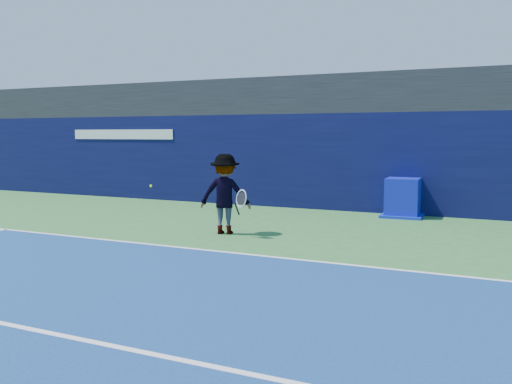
{
  "coord_description": "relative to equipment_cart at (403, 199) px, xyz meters",
  "views": [
    {
      "loc": [
        6.68,
        -6.82,
        2.36
      ],
      "look_at": [
        0.83,
        5.2,
        1.0
      ],
      "focal_mm": 40.0,
      "sensor_mm": 36.0,
      "label": 1
    }
  ],
  "objects": [
    {
      "name": "ground",
      "position": [
        -3.38,
        -9.57,
        -0.51
      ],
      "size": [
        80.0,
        80.0,
        0.0
      ],
      "primitive_type": "plane",
      "color": "#327032",
      "rests_on": "ground"
    },
    {
      "name": "baseline",
      "position": [
        -3.38,
        -6.57,
        -0.5
      ],
      "size": [
        24.0,
        0.1,
        0.01
      ],
      "primitive_type": "cube",
      "color": "white",
      "rests_on": "ground"
    },
    {
      "name": "stadium_band",
      "position": [
        -3.38,
        1.93,
        3.09
      ],
      "size": [
        36.0,
        3.0,
        1.2
      ],
      "primitive_type": "cube",
      "color": "black",
      "rests_on": "back_wall_assembly"
    },
    {
      "name": "back_wall_assembly",
      "position": [
        -3.38,
        0.93,
        0.99
      ],
      "size": [
        36.0,
        1.03,
        3.0
      ],
      "color": "#090C36",
      "rests_on": "ground"
    },
    {
      "name": "equipment_cart",
      "position": [
        0.0,
        0.0,
        0.0
      ],
      "size": [
        1.23,
        1.23,
        1.11
      ],
      "color": "#0C13A8",
      "rests_on": "ground"
    },
    {
      "name": "tennis_player",
      "position": [
        -3.23,
        -4.65,
        0.44
      ],
      "size": [
        1.45,
        0.99,
        1.9
      ],
      "color": "white",
      "rests_on": "ground"
    },
    {
      "name": "tennis_ball",
      "position": [
        -5.25,
        -4.82,
        0.57
      ],
      "size": [
        0.06,
        0.06,
        0.06
      ],
      "color": "#C6EB1A",
      "rests_on": "ground"
    }
  ]
}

